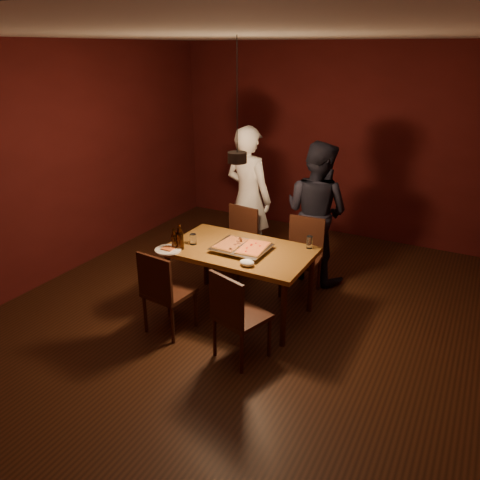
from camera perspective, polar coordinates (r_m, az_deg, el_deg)
The scene contains 19 objects.
room_shell at distance 4.51m, azimuth -0.33°, elevation 5.67°, with size 6.00×6.00×6.00m.
dining_table at distance 4.92m, azimuth -0.00°, elevation -1.87°, with size 1.50×0.90×0.75m.
chair_far_left at distance 5.78m, azimuth -0.18°, elevation 0.45°, with size 0.46×0.46×0.49m.
chair_far_right at distance 5.47m, azimuth 7.73°, elevation -1.07°, with size 0.45×0.45×0.49m.
chair_near_left at distance 4.66m, azimuth -9.37°, elevation -5.56°, with size 0.45×0.45×0.49m.
chair_near_right at distance 4.21m, azimuth -0.59°, elevation -8.47°, with size 0.53×0.53×0.49m.
pizza_tray at distance 4.83m, azimuth 0.19°, elevation -1.06°, with size 0.55×0.45×0.05m, color silver.
pizza_meat at distance 4.87m, azimuth -1.11°, elevation -0.43°, with size 0.24×0.38×0.02m, color maroon.
pizza_cheese at distance 4.77m, azimuth 1.62°, elevation -0.93°, with size 0.25×0.40×0.02m, color gold.
spatula at distance 4.83m, azimuth 0.23°, elevation -0.56°, with size 0.09×0.24×0.04m, color silver, non-canonical shape.
beer_bottle_a at distance 4.88m, azimuth -8.02°, elevation 0.15°, with size 0.06×0.06×0.23m.
beer_bottle_b at distance 4.87m, azimuth -7.33°, elevation 0.37°, with size 0.07×0.07×0.27m.
water_glass_left at distance 5.00m, azimuth -5.74°, elevation 0.10°, with size 0.07×0.07×0.11m, color silver.
water_glass_right at distance 4.93m, azimuth 8.46°, elevation -0.27°, with size 0.06×0.06×0.13m, color silver.
plate_slice at distance 4.90m, azimuth -8.77°, elevation -1.17°, with size 0.27×0.27×0.03m.
napkin at distance 4.50m, azimuth 0.86°, elevation -2.79°, with size 0.15×0.11×0.06m, color white.
diner_white at distance 6.00m, azimuth 1.02°, elevation 5.14°, with size 0.67×0.44×1.83m, color silver.
diner_dark at distance 5.73m, azimuth 9.26°, elevation 3.37°, with size 0.83×0.65×1.72m, color black.
pendant_lamp at distance 4.42m, azimuth -0.34°, elevation 10.15°, with size 0.18×0.18×1.10m.
Camera 1 is at (2.07, -3.79, 2.70)m, focal length 35.00 mm.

